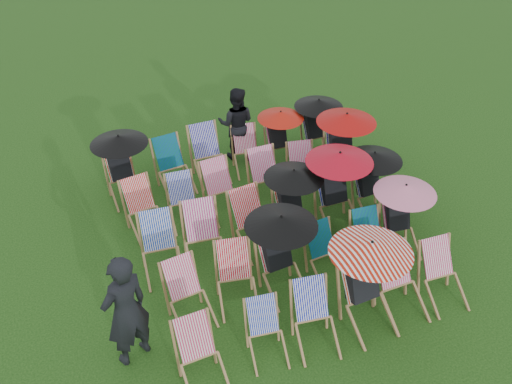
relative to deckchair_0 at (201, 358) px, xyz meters
name	(u,v)px	position (x,y,z in m)	size (l,w,h in m)	color
ground	(272,241)	(2.10, 2.25, -0.45)	(100.00, 100.00, 0.00)	#12330B
deckchair_0	(201,358)	(0.00, 0.00, 0.00)	(0.62, 0.86, 0.91)	#9A7348
deckchair_1	(267,334)	(1.00, 0.07, -0.05)	(0.64, 0.81, 0.81)	#9A7348
deckchair_2	(315,319)	(1.73, -0.02, 0.01)	(0.74, 0.94, 0.93)	#9A7348
deckchair_3	(368,283)	(2.63, 0.06, 0.32)	(1.23, 1.29, 1.46)	#9A7348
deckchair_4	(402,285)	(3.24, 0.03, 0.05)	(0.66, 0.93, 1.00)	#9A7348
deckchair_5	(444,276)	(4.01, -0.04, 0.01)	(0.68, 0.90, 0.93)	#9A7348
deckchair_6	(189,295)	(0.20, 1.16, 0.00)	(0.70, 0.91, 0.92)	#9A7348
deckchair_7	(236,279)	(0.99, 1.18, 0.02)	(0.79, 0.98, 0.95)	#9A7348
deckchair_8	(281,253)	(1.76, 1.20, 0.27)	(1.15, 1.22, 1.37)	#9A7348
deckchair_9	(327,254)	(2.57, 1.15, -0.02)	(0.62, 0.83, 0.86)	#9A7348
deckchair_10	(371,241)	(3.42, 1.12, -0.01)	(0.66, 0.87, 0.88)	#9A7348
deckchair_11	(401,217)	(4.08, 1.26, 0.21)	(1.06, 1.13, 1.26)	#9A7348
deckchair_12	(161,248)	(0.09, 2.31, 0.04)	(0.75, 0.97, 0.98)	#9A7348
deckchair_13	(204,239)	(0.82, 2.24, 0.06)	(0.80, 1.02, 1.02)	#9A7348
deckchair_14	(254,223)	(1.76, 2.29, 0.05)	(0.76, 0.99, 1.00)	#9A7348
deckchair_15	(293,201)	(2.56, 2.39, 0.21)	(1.06, 1.11, 1.26)	#9A7348
deckchair_16	(338,188)	(3.42, 2.32, 0.31)	(1.21, 1.26, 1.44)	#9A7348
deckchair_17	(372,182)	(4.19, 2.35, 0.20)	(1.04, 1.10, 1.24)	#9A7348
deckchair_18	(144,209)	(0.11, 3.50, 0.01)	(0.72, 0.92, 0.93)	#9A7348
deckchair_19	(184,202)	(0.84, 3.44, -0.02)	(0.64, 0.84, 0.87)	#9A7348
deckchair_20	(222,191)	(1.60, 3.42, 0.03)	(0.70, 0.93, 0.97)	#9A7348
deckchair_21	(268,179)	(2.53, 3.42, 0.04)	(0.66, 0.91, 0.98)	#9A7348
deckchair_22	(304,170)	(3.33, 3.45, 0.00)	(0.75, 0.93, 0.90)	#9A7348
deckchair_23	(344,146)	(4.26, 3.54, 0.29)	(1.19, 1.28, 1.42)	#9A7348
deckchair_24	(122,166)	(0.00, 4.67, 0.24)	(1.10, 1.16, 1.31)	#9A7348
deckchair_25	(174,166)	(0.99, 4.56, 0.04)	(0.73, 0.96, 0.98)	#9A7348
deckchair_26	(209,155)	(1.77, 4.66, 0.06)	(0.69, 0.95, 1.02)	#9A7348
deckchair_27	(247,151)	(2.58, 4.58, -0.02)	(0.71, 0.89, 0.88)	#9A7348
deckchair_28	(280,137)	(3.34, 4.58, 0.15)	(0.97, 1.02, 1.15)	#9A7348
deckchair_29	(318,126)	(4.24, 4.58, 0.20)	(1.04, 1.09, 1.24)	#9A7348
person_left	(126,311)	(-0.78, 0.77, 0.50)	(0.69, 0.45, 1.90)	black
person_rear	(236,124)	(2.57, 5.13, 0.36)	(0.79, 0.62, 1.63)	black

